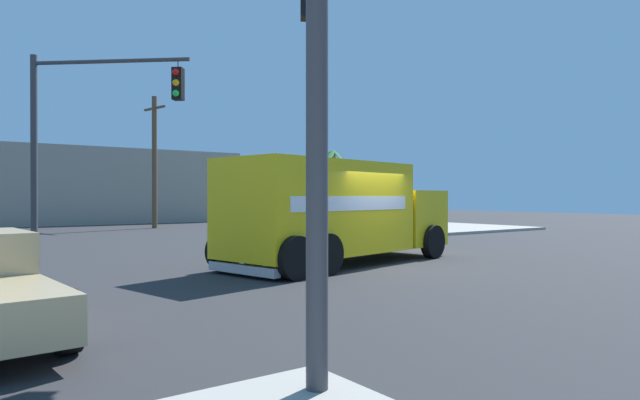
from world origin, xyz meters
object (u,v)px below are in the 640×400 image
Objects in this scene: delivery_truck at (336,211)px; utility_pole at (155,160)px; traffic_light_secondary at (315,4)px; palm_tree_far at (333,174)px; traffic_light_primary at (83,123)px.

delivery_truck is 20.35m from utility_pole.
delivery_truck is 9.39m from traffic_light_secondary.
traffic_light_primary is at bearing -147.57° from palm_tree_far.
traffic_light_primary is 16.23m from utility_pole.
traffic_light_secondary is 30.76m from palm_tree_far.
traffic_light_primary is (-5.33, 5.58, 2.63)m from delivery_truck.
utility_pole reaches higher than palm_tree_far.
traffic_light_primary is at bearing 88.20° from traffic_light_secondary.
utility_pole reaches higher than traffic_light_primary.
traffic_light_primary reaches higher than delivery_truck.
utility_pole is at bearing 74.18° from traffic_light_secondary.
traffic_light_primary is 0.79× the size of utility_pole.
traffic_light_primary is 1.27× the size of palm_tree_far.
utility_pole is (7.28, 14.51, -0.06)m from traffic_light_primary.
traffic_light_primary is 12.57m from traffic_light_secondary.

